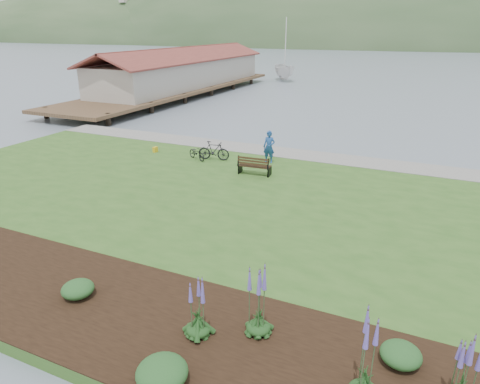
% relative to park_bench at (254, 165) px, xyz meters
% --- Properties ---
extents(ground, '(600.00, 600.00, 0.00)m').
position_rel_park_bench_xyz_m(ground, '(0.26, -2.26, -0.91)').
color(ground, slate).
rests_on(ground, ground).
extents(lawn, '(34.00, 20.00, 0.40)m').
position_rel_park_bench_xyz_m(lawn, '(0.26, -4.26, -0.71)').
color(lawn, '#305A20').
rests_on(lawn, ground).
extents(shoreline_path, '(34.00, 2.20, 0.03)m').
position_rel_park_bench_xyz_m(shoreline_path, '(0.26, 4.64, -0.50)').
color(shoreline_path, gray).
rests_on(shoreline_path, lawn).
extents(garden_bed, '(24.00, 4.40, 0.04)m').
position_rel_park_bench_xyz_m(garden_bed, '(3.26, -12.06, -0.49)').
color(garden_bed, black).
rests_on(garden_bed, lawn).
extents(pier_pavilion, '(8.00, 36.00, 5.40)m').
position_rel_park_bench_xyz_m(pier_pavilion, '(-19.74, 25.26, 1.73)').
color(pier_pavilion, '#4C3826').
rests_on(pier_pavilion, ground).
extents(park_bench, '(1.71, 0.79, 1.04)m').
position_rel_park_bench_xyz_m(park_bench, '(0.00, 0.00, 0.00)').
color(park_bench, black).
rests_on(park_bench, lawn).
extents(person, '(0.81, 0.58, 2.14)m').
position_rel_park_bench_xyz_m(person, '(-0.08, 2.37, 0.55)').
color(person, '#1F4A8F').
rests_on(person, lawn).
extents(bicycle_a, '(1.16, 1.59, 0.79)m').
position_rel_park_bench_xyz_m(bicycle_a, '(-4.09, 1.19, -0.12)').
color(bicycle_a, black).
rests_on(bicycle_a, lawn).
extents(bicycle_b, '(0.87, 1.89, 1.10)m').
position_rel_park_bench_xyz_m(bicycle_b, '(-3.16, 1.52, 0.03)').
color(bicycle_b, black).
rests_on(bicycle_b, lawn).
extents(sailboat, '(14.94, 14.99, 28.29)m').
position_rel_park_bench_xyz_m(sailboat, '(-13.18, 43.21, -0.91)').
color(sailboat, silver).
rests_on(sailboat, ground).
extents(pannier, '(0.21, 0.31, 0.32)m').
position_rel_park_bench_xyz_m(pannier, '(-7.22, 1.49, -0.35)').
color(pannier, gold).
rests_on(pannier, lawn).
extents(echium_0, '(0.62, 0.62, 1.78)m').
position_rel_park_bench_xyz_m(echium_0, '(3.54, -12.05, 0.18)').
color(echium_0, '#163D16').
rests_on(echium_0, garden_bed).
extents(echium_1, '(0.62, 0.62, 2.26)m').
position_rel_park_bench_xyz_m(echium_1, '(4.88, -11.37, 0.45)').
color(echium_1, '#163D16').
rests_on(echium_1, garden_bed).
extents(echium_2, '(0.62, 0.62, 2.24)m').
position_rel_park_bench_xyz_m(echium_2, '(7.61, -12.31, 0.38)').
color(echium_2, '#163D16').
rests_on(echium_2, garden_bed).
extents(echium_3, '(0.62, 0.62, 1.85)m').
position_rel_park_bench_xyz_m(echium_3, '(9.42, -11.67, 0.30)').
color(echium_3, '#163D16').
rests_on(echium_3, garden_bed).
extents(shrub_0, '(0.92, 0.92, 0.46)m').
position_rel_park_bench_xyz_m(shrub_0, '(-0.40, -12.04, -0.25)').
color(shrub_0, '#1E4C21').
rests_on(shrub_0, garden_bed).
extents(shrub_1, '(1.13, 1.13, 0.57)m').
position_rel_park_bench_xyz_m(shrub_1, '(3.62, -13.74, -0.19)').
color(shrub_1, '#1E4C21').
rests_on(shrub_1, garden_bed).
extents(shrub_2, '(0.94, 0.94, 0.47)m').
position_rel_park_bench_xyz_m(shrub_2, '(8.23, -10.98, -0.24)').
color(shrub_2, '#1E4C21').
rests_on(shrub_2, garden_bed).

